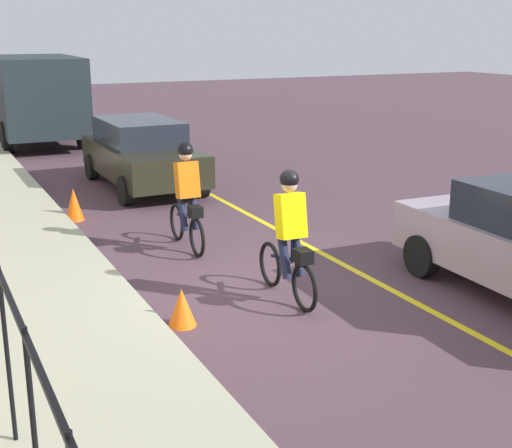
# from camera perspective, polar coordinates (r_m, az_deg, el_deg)

# --- Properties ---
(ground_plane) EXTENTS (80.00, 80.00, 0.00)m
(ground_plane) POSITION_cam_1_polar(r_m,az_deg,el_deg) (9.92, 1.50, -5.80)
(ground_plane) COLOR #4C353F
(lane_line_centre) EXTENTS (36.00, 0.12, 0.01)m
(lane_line_centre) POSITION_cam_1_polar(r_m,az_deg,el_deg) (10.71, 9.13, -4.34)
(lane_line_centre) COLOR yellow
(lane_line_centre) RESTS_ON ground
(sidewalk) EXTENTS (40.00, 3.20, 0.15)m
(sidewalk) POSITION_cam_1_polar(r_m,az_deg,el_deg) (8.95, -18.40, -8.55)
(sidewalk) COLOR #A5A38C
(sidewalk) RESTS_ON ground
(cyclist_lead) EXTENTS (1.71, 0.37, 1.83)m
(cyclist_lead) POSITION_cam_1_polar(r_m,az_deg,el_deg) (11.75, -5.59, 2.20)
(cyclist_lead) COLOR black
(cyclist_lead) RESTS_ON ground
(cyclist_follow) EXTENTS (1.71, 0.37, 1.83)m
(cyclist_follow) POSITION_cam_1_polar(r_m,az_deg,el_deg) (9.47, 2.74, -1.02)
(cyclist_follow) COLOR black
(cyclist_follow) RESTS_ON ground
(parked_sedan_rear) EXTENTS (4.40, 1.92, 1.58)m
(parked_sedan_rear) POSITION_cam_1_polar(r_m,az_deg,el_deg) (16.68, -9.24, 5.73)
(parked_sedan_rear) COLOR black
(parked_sedan_rear) RESTS_ON ground
(box_truck_background) EXTENTS (6.77, 2.69, 2.78)m
(box_truck_background) POSITION_cam_1_polar(r_m,az_deg,el_deg) (24.18, -17.50, 9.95)
(box_truck_background) COLOR black
(box_truck_background) RESTS_ON ground
(traffic_cone_near) EXTENTS (0.36, 0.36, 0.64)m
(traffic_cone_near) POSITION_cam_1_polar(r_m,az_deg,el_deg) (14.10, -14.52, 1.54)
(traffic_cone_near) COLOR #F9580B
(traffic_cone_near) RESTS_ON ground
(traffic_cone_far) EXTENTS (0.36, 0.36, 0.49)m
(traffic_cone_far) POSITION_cam_1_polar(r_m,az_deg,el_deg) (8.91, -6.02, -6.72)
(traffic_cone_far) COLOR orange
(traffic_cone_far) RESTS_ON ground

